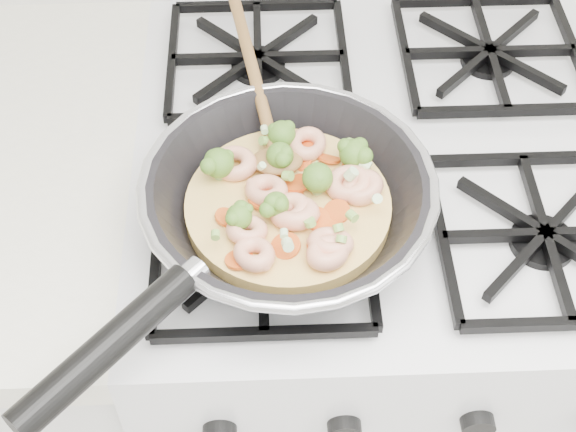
{
  "coord_description": "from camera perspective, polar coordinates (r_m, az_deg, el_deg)",
  "views": [
    {
      "loc": [
        -0.14,
        1.03,
        1.59
      ],
      "look_at": [
        -0.12,
        1.58,
        0.93
      ],
      "focal_mm": 50.62,
      "sensor_mm": 36.0,
      "label": 1
    }
  ],
  "objects": [
    {
      "name": "skillet",
      "position": [
        0.84,
        -0.25,
        1.1
      ],
      "size": [
        0.4,
        0.59,
        0.1
      ],
      "rotation": [
        0.0,
        0.0,
        -0.31
      ],
      "color": "black",
      "rests_on": "stove"
    },
    {
      "name": "stove",
      "position": [
        1.32,
        5.13,
        -8.61
      ],
      "size": [
        0.6,
        0.6,
        0.92
      ],
      "color": "white",
      "rests_on": "ground"
    }
  ]
}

